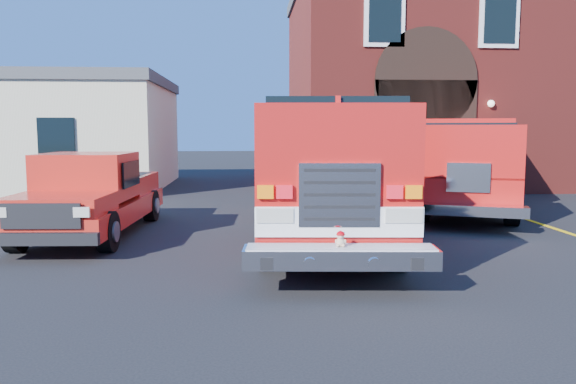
{
  "coord_description": "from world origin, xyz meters",
  "views": [
    {
      "loc": [
        -0.65,
        -10.24,
        2.32
      ],
      "look_at": [
        0.0,
        -1.2,
        1.3
      ],
      "focal_mm": 35.0,
      "sensor_mm": 36.0,
      "label": 1
    }
  ],
  "objects": [
    {
      "name": "ground",
      "position": [
        0.0,
        0.0,
        0.0
      ],
      "size": [
        100.0,
        100.0,
        0.0
      ],
      "primitive_type": "plane",
      "color": "black",
      "rests_on": "ground"
    },
    {
      "name": "parking_stripe_mid",
      "position": [
        6.5,
        4.0,
        0.0
      ],
      "size": [
        0.12,
        3.0,
        0.01
      ],
      "primitive_type": "cube",
      "color": "yellow",
      "rests_on": "ground"
    },
    {
      "name": "parking_stripe_far",
      "position": [
        6.5,
        7.0,
        0.0
      ],
      "size": [
        0.12,
        3.0,
        0.01
      ],
      "primitive_type": "cube",
      "color": "yellow",
      "rests_on": "ground"
    },
    {
      "name": "fire_station",
      "position": [
        8.99,
        13.98,
        4.25
      ],
      "size": [
        15.2,
        10.2,
        8.45
      ],
      "color": "maroon",
      "rests_on": "ground"
    },
    {
      "name": "side_building",
      "position": [
        -9.0,
        13.0,
        2.2
      ],
      "size": [
        10.2,
        8.2,
        4.35
      ],
      "color": "beige",
      "rests_on": "ground"
    },
    {
      "name": "fire_engine",
      "position": [
        0.97,
        1.88,
        1.46
      ],
      "size": [
        3.23,
        9.35,
        2.83
      ],
      "color": "black",
      "rests_on": "ground"
    },
    {
      "name": "pickup_truck",
      "position": [
        -4.06,
        2.24,
        0.86
      ],
      "size": [
        2.27,
        5.62,
        1.81
      ],
      "color": "black",
      "rests_on": "ground"
    },
    {
      "name": "secondary_truck",
      "position": [
        5.72,
        5.64,
        1.42
      ],
      "size": [
        5.21,
        8.37,
        2.6
      ],
      "color": "black",
      "rests_on": "ground"
    }
  ]
}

